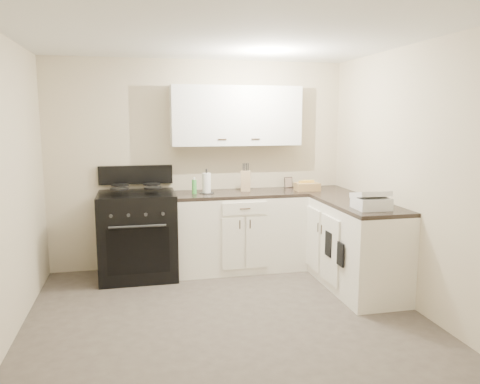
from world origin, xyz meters
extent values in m
plane|color=#473F38|center=(0.00, 0.00, 0.00)|extent=(3.60, 3.60, 0.00)
plane|color=white|center=(0.00, 0.00, 2.50)|extent=(3.60, 3.60, 0.00)
plane|color=beige|center=(0.00, 1.80, 1.25)|extent=(3.60, 0.00, 3.60)
plane|color=beige|center=(1.80, 0.00, 1.25)|extent=(0.00, 3.60, 3.60)
plane|color=beige|center=(0.00, -1.80, 1.25)|extent=(3.60, 0.00, 3.60)
cube|color=white|center=(0.43, 1.50, 0.45)|extent=(1.55, 0.60, 0.90)
cube|color=white|center=(1.50, 0.85, 0.45)|extent=(0.60, 1.90, 0.90)
cube|color=black|center=(0.43, 1.50, 0.92)|extent=(1.55, 0.60, 0.04)
cube|color=black|center=(1.50, 0.85, 0.92)|extent=(0.60, 1.90, 0.04)
cube|color=white|center=(0.43, 1.65, 1.84)|extent=(1.55, 0.30, 0.70)
cube|color=black|center=(-0.77, 1.48, 0.46)|extent=(0.86, 0.73, 1.04)
cube|color=tan|center=(0.52, 1.57, 1.06)|extent=(0.14, 0.13, 0.25)
cylinder|color=white|center=(0.04, 1.50, 1.06)|extent=(0.11, 0.11, 0.24)
cylinder|color=green|center=(-0.11, 1.49, 1.02)|extent=(0.07, 0.07, 0.16)
cube|color=black|center=(1.12, 1.73, 1.01)|extent=(0.11, 0.05, 0.13)
cube|color=tan|center=(1.26, 1.44, 0.99)|extent=(0.29, 0.19, 0.09)
cube|color=white|center=(1.46, 0.20, 1.00)|extent=(0.33, 0.31, 0.12)
cube|color=black|center=(1.18, 0.26, 0.48)|extent=(0.02, 0.14, 0.24)
cube|color=black|center=(1.18, 0.55, 0.51)|extent=(0.02, 0.15, 0.26)
camera|label=1|loc=(-0.77, -3.87, 1.82)|focal=35.00mm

